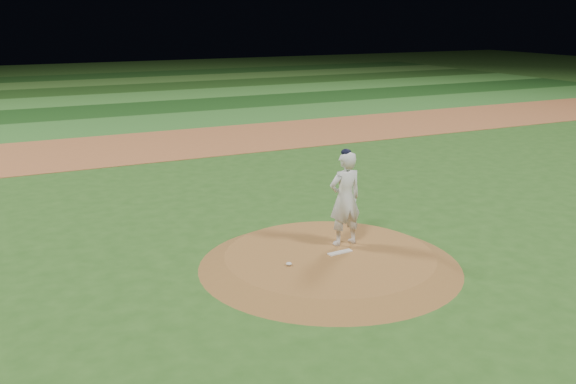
{
  "coord_description": "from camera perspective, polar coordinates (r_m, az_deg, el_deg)",
  "views": [
    {
      "loc": [
        -6.28,
        -10.92,
        5.14
      ],
      "look_at": [
        0.0,
        2.0,
        1.1
      ],
      "focal_mm": 40.0,
      "sensor_mm": 36.0,
      "label": 1
    }
  ],
  "objects": [
    {
      "name": "pitchers_mound",
      "position": [
        13.56,
        3.72,
        -6.03
      ],
      "size": [
        5.5,
        5.5,
        0.25
      ],
      "primitive_type": "cone",
      "color": "brown",
      "rests_on": "ground"
    },
    {
      "name": "outfield_stripe_2",
      "position": [
        41.23,
        -17.12,
        7.86
      ],
      "size": [
        70.0,
        5.0,
        0.02
      ],
      "primitive_type": "cube",
      "color": "#37792C",
      "rests_on": "ground"
    },
    {
      "name": "infield_dirt_band",
      "position": [
        26.21,
        -11.58,
        4.09
      ],
      "size": [
        70.0,
        6.0,
        0.02
      ],
      "primitive_type": "cube",
      "color": "#9E5A31",
      "rests_on": "ground"
    },
    {
      "name": "outfield_stripe_0",
      "position": [
        31.48,
        -14.14,
        5.85
      ],
      "size": [
        70.0,
        5.0,
        0.02
      ],
      "primitive_type": "cube",
      "color": "#2F6C27",
      "rests_on": "ground"
    },
    {
      "name": "outfield_stripe_3",
      "position": [
        46.14,
        -18.14,
        8.55
      ],
      "size": [
        70.0,
        5.0,
        0.02
      ],
      "primitive_type": "cube",
      "color": "#1D4415",
      "rests_on": "ground"
    },
    {
      "name": "rosin_bag",
      "position": [
        12.9,
        0.08,
        -6.41
      ],
      "size": [
        0.12,
        0.12,
        0.07
      ],
      "primitive_type": "ellipsoid",
      "color": "beige",
      "rests_on": "pitchers_mound"
    },
    {
      "name": "outfield_stripe_1",
      "position": [
        36.34,
        -15.83,
        6.99
      ],
      "size": [
        70.0,
        5.0,
        0.02
      ],
      "primitive_type": "cube",
      "color": "#164014",
      "rests_on": "ground"
    },
    {
      "name": "outfield_stripe_5",
      "position": [
        56.01,
        -19.66,
        9.55
      ],
      "size": [
        70.0,
        5.0,
        0.02
      ],
      "primitive_type": "cube",
      "color": "#194315",
      "rests_on": "ground"
    },
    {
      "name": "pitching_rubber",
      "position": [
        13.59,
        4.64,
        -5.37
      ],
      "size": [
        0.56,
        0.18,
        0.03
      ],
      "primitive_type": "cube",
      "rotation": [
        0.0,
        0.0,
        0.08
      ],
      "color": "white",
      "rests_on": "pitchers_mound"
    },
    {
      "name": "pitcher_on_mound",
      "position": [
        13.79,
        5.1,
        -0.55
      ],
      "size": [
        0.76,
        0.51,
        2.12
      ],
      "color": "silver",
      "rests_on": "pitchers_mound"
    },
    {
      "name": "ground",
      "position": [
        13.61,
        3.71,
        -6.52
      ],
      "size": [
        120.0,
        120.0,
        0.0
      ],
      "primitive_type": "plane",
      "color": "#28531B",
      "rests_on": "ground"
    },
    {
      "name": "outfield_stripe_4",
      "position": [
        51.07,
        -18.97,
        9.1
      ],
      "size": [
        70.0,
        5.0,
        0.02
      ],
      "primitive_type": "cube",
      "color": "#3B6F28",
      "rests_on": "ground"
    }
  ]
}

